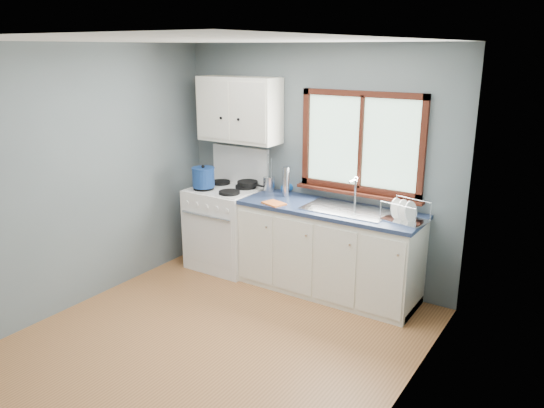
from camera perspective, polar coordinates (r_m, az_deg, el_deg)
The scene contains 18 objects.
floor at distance 4.73m, azimuth -6.69°, elevation -14.99°, with size 3.20×3.60×0.02m, color #A1683A.
ceiling at distance 4.04m, azimuth -7.93°, elevation 17.20°, with size 3.20×3.60×0.02m, color white.
wall_back at distance 5.67m, azimuth 4.60°, elevation 4.21°, with size 3.20×0.02×2.50m, color slate.
wall_left at distance 5.37m, azimuth -20.56°, elevation 2.50°, with size 0.02×3.60×2.50m, color slate.
wall_right at distance 3.45m, azimuth 13.77°, elevation -4.37°, with size 0.02×3.60×2.50m, color slate.
gas_range at distance 6.10m, azimuth -4.96°, elevation -2.28°, with size 0.76×0.69×1.36m.
base_cabinets at distance 5.49m, azimuth 6.07°, elevation -5.44°, with size 1.85×0.60×0.88m.
countertop at distance 5.32m, azimuth 6.23°, elevation -0.55°, with size 1.89×0.64×0.04m, color #1B2845.
sink at distance 5.26m, azimuth 7.96°, elevation -1.28°, with size 0.84×0.46×0.44m.
window at distance 5.36m, azimuth 9.51°, elevation 5.78°, with size 1.36×0.10×1.03m.
upper_cabinets at distance 5.88m, azimuth -3.57°, elevation 10.10°, with size 0.95×0.35×0.70m.
skillet at distance 5.97m, azimuth -2.63°, elevation 2.25°, with size 0.36×0.26×0.05m.
stockpot at distance 5.92m, azimuth -7.39°, elevation 2.88°, with size 0.33×0.33×0.25m.
utensil_crock at distance 5.85m, azimuth -0.30°, elevation 2.18°, with size 0.14×0.14×0.41m.
thermos at distance 5.63m, azimuth 1.52°, elevation 2.41°, with size 0.07×0.07×0.32m, color silver.
soap_bottle at distance 5.78m, azimuth 1.19°, elevation 2.37°, with size 0.09×0.09×0.24m, color #1552A9.
dish_towel at distance 5.39m, azimuth 0.22°, elevation 0.07°, with size 0.22×0.16×0.02m, color orange.
dish_rack at distance 5.01m, azimuth 14.05°, elevation -1.19°, with size 0.43×0.36×0.20m.
Camera 1 is at (2.63, -3.07, 2.45)m, focal length 35.00 mm.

